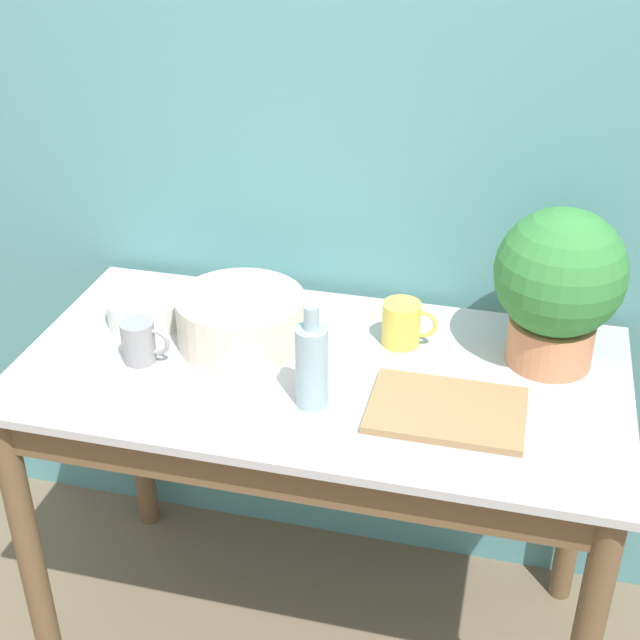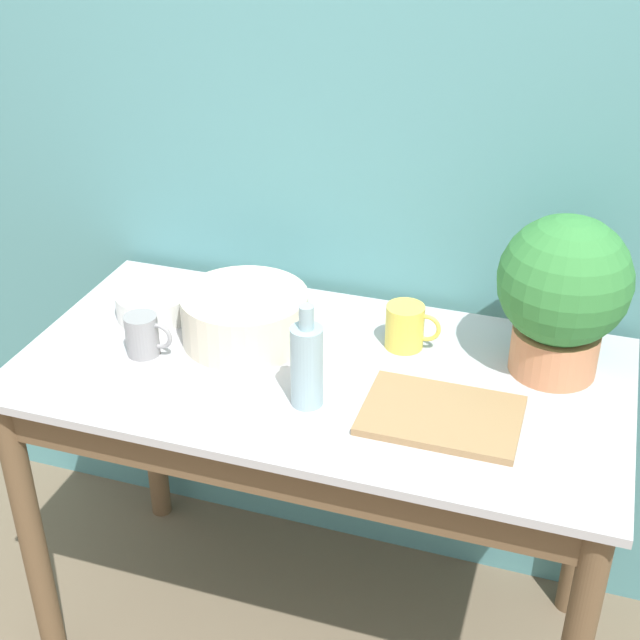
# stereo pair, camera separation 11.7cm
# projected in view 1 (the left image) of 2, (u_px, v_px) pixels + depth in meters

# --- Properties ---
(wall_back) EXTENTS (6.00, 0.05, 2.40)m
(wall_back) POSITION_uv_depth(u_px,v_px,m) (361.00, 149.00, 2.10)
(wall_back) COLOR teal
(wall_back) RESTS_ON ground_plane
(counter_table) EXTENTS (1.33, 0.69, 0.83)m
(counter_table) POSITION_uv_depth(u_px,v_px,m) (317.00, 434.00, 2.01)
(counter_table) COLOR brown
(counter_table) RESTS_ON ground_plane
(potted_plant) EXTENTS (0.28, 0.28, 0.36)m
(potted_plant) POSITION_uv_depth(u_px,v_px,m) (559.00, 283.00, 1.88)
(potted_plant) COLOR tan
(potted_plant) RESTS_ON counter_table
(bowl_wash_large) EXTENTS (0.29, 0.29, 0.12)m
(bowl_wash_large) POSITION_uv_depth(u_px,v_px,m) (241.00, 319.00, 2.02)
(bowl_wash_large) COLOR beige
(bowl_wash_large) RESTS_ON counter_table
(bottle_tall) EXTENTS (0.07, 0.07, 0.23)m
(bottle_tall) POSITION_uv_depth(u_px,v_px,m) (312.00, 364.00, 1.79)
(bottle_tall) COLOR #93B2BC
(bottle_tall) RESTS_ON counter_table
(mug_grey) EXTENTS (0.11, 0.07, 0.10)m
(mug_grey) POSITION_uv_depth(u_px,v_px,m) (140.00, 342.00, 1.95)
(mug_grey) COLOR gray
(mug_grey) RESTS_ON counter_table
(mug_yellow) EXTENTS (0.13, 0.09, 0.10)m
(mug_yellow) POSITION_uv_depth(u_px,v_px,m) (402.00, 324.00, 2.01)
(mug_yellow) COLOR #E5CC4C
(mug_yellow) RESTS_ON counter_table
(bowl_small_enamel_white) EXTENTS (0.18, 0.18, 0.06)m
(bowl_small_enamel_white) POSITION_uv_depth(u_px,v_px,m) (145.00, 310.00, 2.11)
(bowl_small_enamel_white) COLOR silver
(bowl_small_enamel_white) RESTS_ON counter_table
(tray_board) EXTENTS (0.31, 0.22, 0.02)m
(tray_board) POSITION_uv_depth(u_px,v_px,m) (447.00, 410.00, 1.80)
(tray_board) COLOR #99754C
(tray_board) RESTS_ON counter_table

